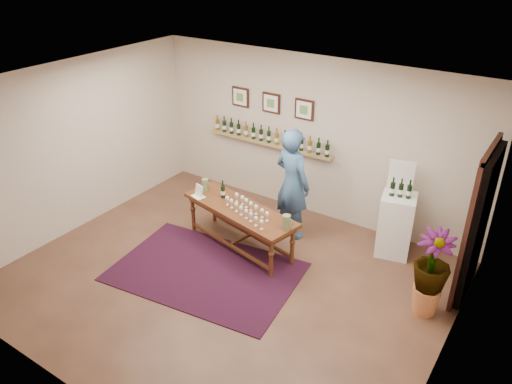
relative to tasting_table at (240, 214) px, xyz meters
The scene contains 14 objects.
ground 1.09m from the tasting_table, 68.39° to the right, with size 6.00×6.00×0.00m, color #4C2E21.
room_shell 2.70m from the tasting_table, 22.56° to the left, with size 6.00×6.00×6.00m.
rug 1.04m from the tasting_table, 92.10° to the right, with size 2.68×1.79×0.01m, color #470C17.
tasting_table is the anchor object (origin of this frame).
table_glasses 0.26m from the tasting_table, 21.73° to the right, with size 1.18×0.27×0.16m, color white, non-canonical shape.
table_bottles 0.52m from the tasting_table, 157.48° to the left, with size 0.28×0.16×0.30m, color black, non-canonical shape.
pitcher_left 0.86m from the tasting_table, 167.78° to the left, with size 0.13×0.13×0.20m, color olive, non-canonical shape.
pitcher_right 0.95m from the tasting_table, ahead, with size 0.14×0.14×0.22m, color olive, non-canonical shape.
menu_card 0.80m from the tasting_table, behind, with size 0.21×0.16×0.20m, color white.
display_pedestal 2.41m from the tasting_table, 29.73° to the left, with size 0.50×0.50×1.00m, color white.
pedestal_bottles 2.46m from the tasting_table, 29.33° to the left, with size 0.29×0.08×0.29m, color black, non-canonical shape.
info_sign 2.52m from the tasting_table, 33.93° to the left, with size 0.38×0.02×0.52m, color white.
potted_plant 2.94m from the tasting_table, ahead, with size 0.62×0.62×1.07m.
person 0.98m from the tasting_table, 59.10° to the left, with size 0.68×0.44×1.86m, color #375982.
Camera 1 is at (3.61, -4.62, 4.49)m, focal length 35.00 mm.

